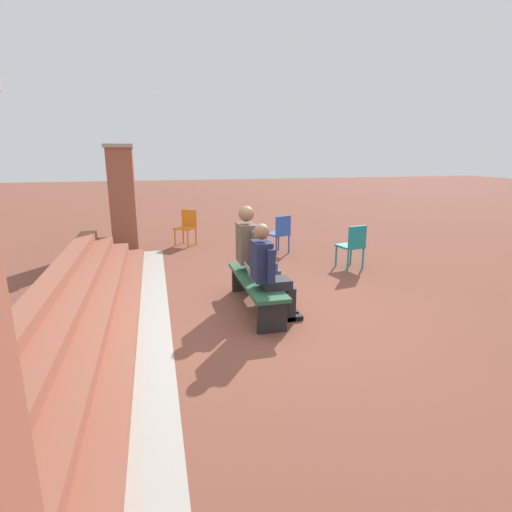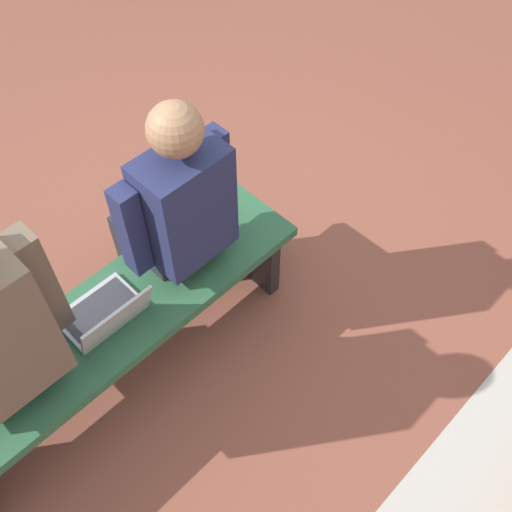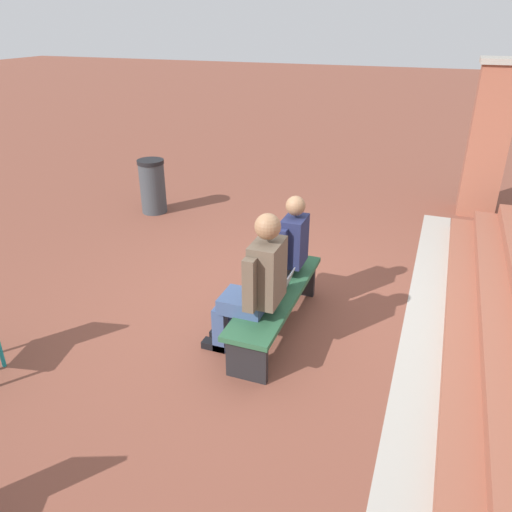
# 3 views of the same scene
# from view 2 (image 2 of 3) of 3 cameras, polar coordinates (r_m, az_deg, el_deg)

# --- Properties ---
(ground_plane) EXTENTS (60.00, 60.00, 0.00)m
(ground_plane) POSITION_cam_2_polar(r_m,az_deg,el_deg) (2.99, -7.47, -5.27)
(ground_plane) COLOR brown
(bench) EXTENTS (1.80, 0.44, 0.45)m
(bench) POSITION_cam_2_polar(r_m,az_deg,el_deg) (2.57, -13.71, -7.04)
(bench) COLOR #285638
(bench) RESTS_ON ground
(person_student) EXTENTS (0.51, 0.65, 1.30)m
(person_student) POSITION_cam_2_polar(r_m,az_deg,el_deg) (2.45, -8.02, 4.11)
(person_student) COLOR #232328
(person_student) RESTS_ON ground
(laptop) EXTENTS (0.32, 0.29, 0.21)m
(laptop) POSITION_cam_2_polar(r_m,az_deg,el_deg) (2.44, -14.08, -5.42)
(laptop) COLOR #9EA0A5
(laptop) RESTS_ON bench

